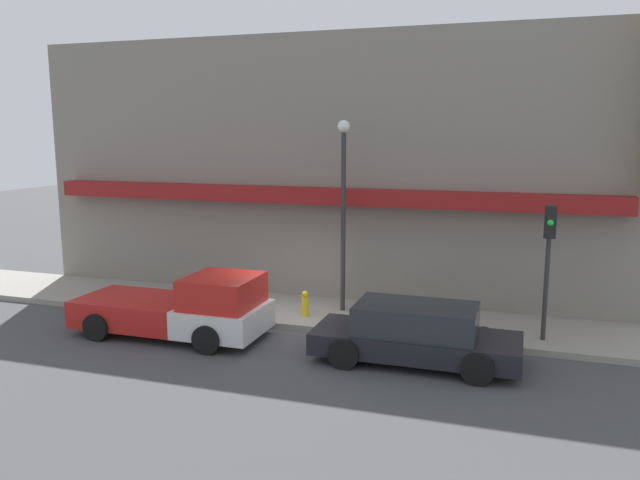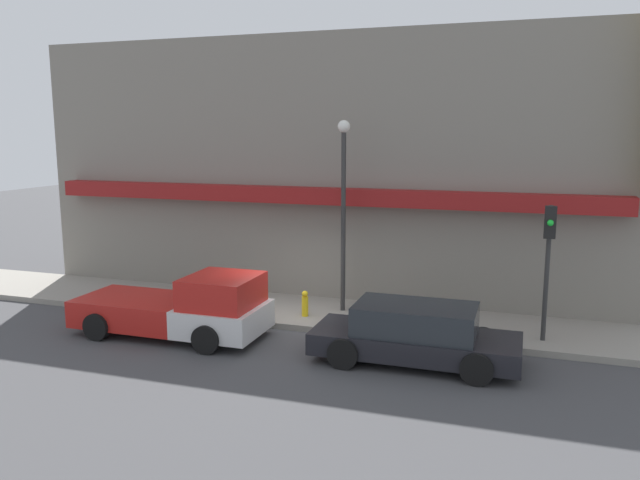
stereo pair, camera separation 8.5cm
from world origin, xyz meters
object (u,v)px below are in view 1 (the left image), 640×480
object	(u,v)px
parked_car	(416,334)
street_lamp	(343,194)
pickup_truck	(183,309)
fire_hydrant	(305,304)
traffic_light	(549,249)

from	to	relation	value
parked_car	street_lamp	xyz separation A→B (m)	(-2.71, 3.15, 2.96)
pickup_truck	fire_hydrant	distance (m)	3.49
fire_hydrant	street_lamp	world-z (taller)	street_lamp
parked_car	fire_hydrant	world-z (taller)	parked_car
pickup_truck	traffic_light	xyz separation A→B (m)	(9.16, 2.08, 1.80)
parked_car	fire_hydrant	distance (m)	4.22
pickup_truck	street_lamp	world-z (taller)	street_lamp
parked_car	traffic_light	world-z (taller)	traffic_light
pickup_truck	street_lamp	xyz separation A→B (m)	(3.54, 3.15, 2.89)
pickup_truck	parked_car	xyz separation A→B (m)	(6.24, 0.00, -0.07)
pickup_truck	fire_hydrant	bearing A→B (deg)	39.06
parked_car	street_lamp	world-z (taller)	street_lamp
pickup_truck	fire_hydrant	size ratio (longest dim) A/B	6.96
pickup_truck	parked_car	bearing A→B (deg)	-0.84
street_lamp	fire_hydrant	bearing A→B (deg)	-133.31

